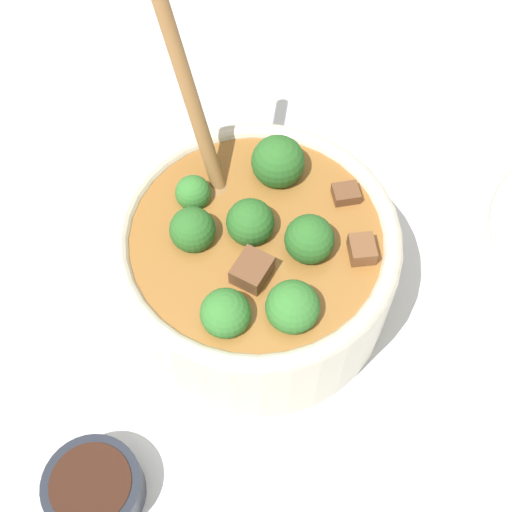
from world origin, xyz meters
TOP-DOWN VIEW (x-y plane):
  - ground_plane at (0.00, 0.00)m, footprint 4.00×4.00m
  - stew_bowl at (-0.00, 0.00)m, footprint 0.23×0.27m
  - condiment_bowl at (-0.20, -0.07)m, footprint 0.07×0.07m

SIDE VIEW (x-z plane):
  - ground_plane at x=0.00m, z-range 0.00..0.00m
  - condiment_bowl at x=-0.20m, z-range 0.00..0.04m
  - stew_bowl at x=0.00m, z-range -0.07..0.19m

